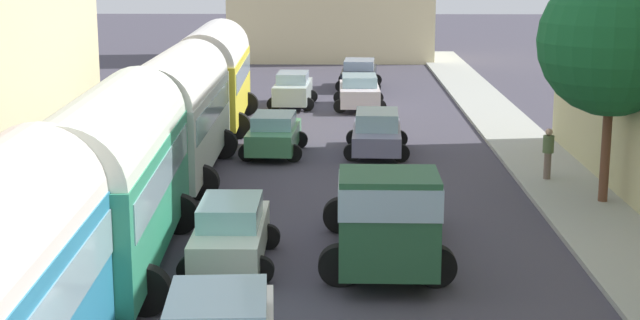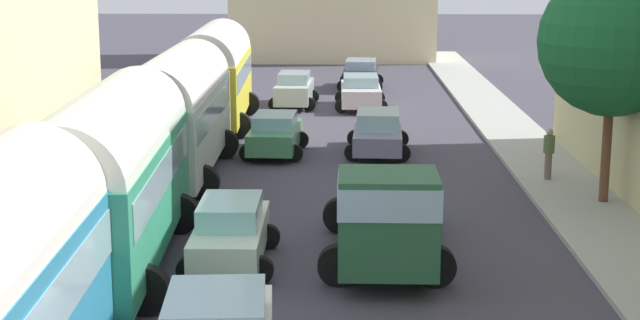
% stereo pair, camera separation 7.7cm
% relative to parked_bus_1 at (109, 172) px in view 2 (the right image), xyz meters
% --- Properties ---
extents(ground_plane, '(154.00, 154.00, 0.00)m').
position_rel_parked_bus_1_xyz_m(ground_plane, '(4.60, 11.50, -2.25)').
color(ground_plane, '#423F4B').
extents(sidewalk_left, '(2.50, 70.00, 0.14)m').
position_rel_parked_bus_1_xyz_m(sidewalk_left, '(-2.65, 11.50, -2.18)').
color(sidewalk_left, '#AEABA4').
rests_on(sidewalk_left, ground).
extents(sidewalk_right, '(2.50, 70.00, 0.14)m').
position_rel_parked_bus_1_xyz_m(sidewalk_right, '(11.85, 11.50, -2.18)').
color(sidewalk_right, '#A9ABA1').
rests_on(sidewalk_right, ground).
extents(parked_bus_1, '(3.56, 9.10, 4.08)m').
position_rel_parked_bus_1_xyz_m(parked_bus_1, '(0.00, 0.00, 0.00)').
color(parked_bus_1, '#32926C').
rests_on(parked_bus_1, ground).
extents(parked_bus_2, '(3.29, 8.99, 3.98)m').
position_rel_parked_bus_1_xyz_m(parked_bus_2, '(0.00, 9.00, -0.05)').
color(parked_bus_2, silver).
rests_on(parked_bus_2, ground).
extents(parked_bus_3, '(3.48, 8.60, 4.08)m').
position_rel_parked_bus_1_xyz_m(parked_bus_3, '(0.00, 18.00, -0.00)').
color(parked_bus_3, yellow).
rests_on(parked_bus_3, ground).
extents(cargo_truck_0, '(3.00, 6.66, 2.52)m').
position_rel_parked_bus_1_xyz_m(cargo_truck_0, '(6.11, 0.07, -0.97)').
color(cargo_truck_0, '#255535').
rests_on(cargo_truck_0, ground).
extents(car_0, '(2.36, 4.20, 1.52)m').
position_rel_parked_bus_1_xyz_m(car_0, '(6.43, 12.69, -1.49)').
color(car_0, slate).
rests_on(car_0, ground).
extents(car_1, '(2.35, 4.12, 1.51)m').
position_rel_parked_bus_1_xyz_m(car_1, '(6.03, 22.61, -1.48)').
color(car_1, silver).
rests_on(car_1, ground).
extents(car_2, '(2.47, 4.31, 1.51)m').
position_rel_parked_bus_1_xyz_m(car_2, '(6.16, 28.94, -1.47)').
color(car_2, '#1E232B').
rests_on(car_2, ground).
extents(car_4, '(2.12, 3.96, 1.52)m').
position_rel_parked_bus_1_xyz_m(car_4, '(2.63, 0.33, -1.48)').
color(car_4, silver).
rests_on(car_4, ground).
extents(car_5, '(2.30, 3.89, 1.44)m').
position_rel_parked_bus_1_xyz_m(car_5, '(2.82, 12.49, -1.51)').
color(car_5, '#478C5A').
rests_on(car_5, ground).
extents(car_6, '(2.24, 3.94, 1.58)m').
position_rel_parked_bus_1_xyz_m(car_6, '(3.00, 23.07, -1.45)').
color(car_6, silver).
rests_on(car_6, ground).
extents(pedestrian_1, '(0.46, 0.46, 1.72)m').
position_rel_parked_bus_1_xyz_m(pedestrian_1, '(11.50, 8.39, -1.26)').
color(pedestrian_1, '#746155').
rests_on(pedestrian_1, ground).
extents(roadside_tree_2, '(4.08, 4.08, 6.65)m').
position_rel_parked_bus_1_xyz_m(roadside_tree_2, '(12.50, 5.71, 2.35)').
color(roadside_tree_2, brown).
rests_on(roadside_tree_2, ground).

